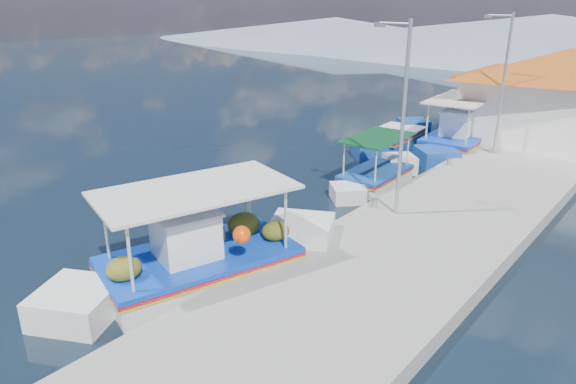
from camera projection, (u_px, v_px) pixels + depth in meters
The scene contains 10 objects.
ground at pixel (250, 212), 18.48m from camera, with size 160.00×160.00×0.00m, color black.
quay at pixel (480, 196), 19.23m from camera, with size 5.00×44.00×0.50m, color gray.
bollards at pixel (419, 179), 19.79m from camera, with size 0.20×17.20×0.30m.
main_caique at pixel (202, 261), 13.86m from camera, with size 4.26×8.39×2.89m.
caique_green_canopy at pixel (376, 177), 20.98m from camera, with size 1.89×5.90×2.21m.
caique_blue_hull at pixel (393, 140), 26.37m from camera, with size 2.27×6.87×1.22m.
caique_far at pixel (458, 139), 25.72m from camera, with size 2.77×8.14×2.86m.
harbor_building at pixel (564, 94), 24.69m from camera, with size 10.49×10.49×4.40m.
lamp_post_near at pixel (401, 111), 15.90m from camera, with size 1.21×0.14×6.00m.
lamp_post_far at pixel (502, 77), 22.42m from camera, with size 1.21×0.14×6.00m.
Camera 1 is at (11.87, -12.35, 7.08)m, focal length 32.86 mm.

